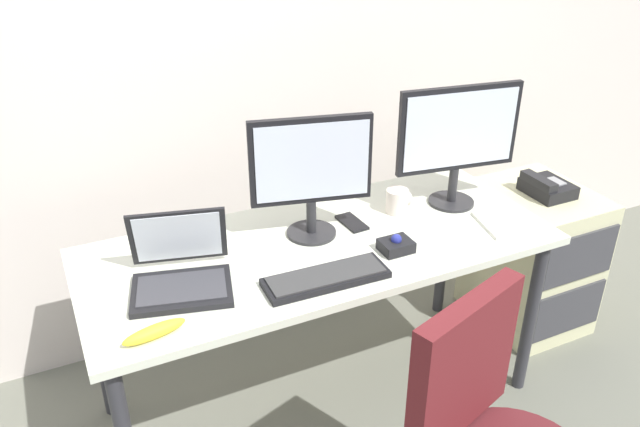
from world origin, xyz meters
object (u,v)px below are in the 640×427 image
(coffee_mug, at_px, (398,201))
(trackball_mouse, at_px, (396,245))
(desk_phone, at_px, (546,187))
(cell_phone, at_px, (352,222))
(keyboard, at_px, (326,278))
(laptop, at_px, (181,270))
(banana, at_px, (154,332))
(file_cabinet, at_px, (532,257))
(monitor_side, at_px, (311,170))
(paper_notepad, at_px, (502,224))
(monitor_main, at_px, (458,136))

(coffee_mug, bearing_deg, trackball_mouse, -122.57)
(desk_phone, distance_m, cell_phone, 0.95)
(keyboard, xyz_separation_m, laptop, (-0.42, 0.18, 0.04))
(banana, bearing_deg, file_cabinet, 11.06)
(trackball_mouse, bearing_deg, banana, -172.81)
(monitor_side, height_order, keyboard, monitor_side)
(laptop, bearing_deg, coffee_mug, 8.08)
(trackball_mouse, bearing_deg, desk_phone, 13.80)
(trackball_mouse, bearing_deg, keyboard, -168.05)
(keyboard, relative_size, banana, 2.18)
(keyboard, distance_m, cell_phone, 0.40)
(file_cabinet, distance_m, desk_phone, 0.37)
(monitor_side, relative_size, coffee_mug, 4.64)
(keyboard, height_order, cell_phone, keyboard)
(monitor_side, bearing_deg, laptop, -167.75)
(paper_notepad, height_order, cell_phone, paper_notepad)
(file_cabinet, distance_m, laptop, 1.70)
(file_cabinet, height_order, trackball_mouse, trackball_mouse)
(coffee_mug, xyz_separation_m, paper_notepad, (0.30, -0.26, -0.04))
(keyboard, xyz_separation_m, coffee_mug, (0.46, 0.31, 0.03))
(keyboard, height_order, trackball_mouse, trackball_mouse)
(monitor_main, xyz_separation_m, coffee_mug, (-0.23, 0.03, -0.24))
(cell_phone, bearing_deg, monitor_side, 178.90)
(keyboard, bearing_deg, desk_phone, 13.34)
(monitor_side, xyz_separation_m, keyboard, (-0.08, -0.29, -0.25))
(trackball_mouse, relative_size, paper_notepad, 0.53)
(keyboard, distance_m, paper_notepad, 0.76)
(laptop, xyz_separation_m, banana, (-0.14, -0.23, -0.03))
(monitor_side, height_order, laptop, monitor_side)
(desk_phone, height_order, monitor_main, monitor_main)
(cell_phone, relative_size, banana, 0.75)
(file_cabinet, relative_size, coffee_mug, 6.86)
(monitor_side, height_order, trackball_mouse, monitor_side)
(paper_notepad, bearing_deg, banana, -175.85)
(monitor_main, height_order, paper_notepad, monitor_main)
(file_cabinet, xyz_separation_m, laptop, (-1.63, -0.12, 0.46))
(monitor_side, distance_m, coffee_mug, 0.43)
(banana, bearing_deg, monitor_main, 14.51)
(monitor_main, height_order, trackball_mouse, monitor_main)
(monitor_main, bearing_deg, monitor_side, 178.62)
(file_cabinet, relative_size, keyboard, 1.60)
(cell_phone, bearing_deg, laptop, -173.76)
(desk_phone, bearing_deg, cell_phone, 178.98)
(monitor_side, xyz_separation_m, paper_notepad, (0.67, -0.24, -0.25))
(file_cabinet, relative_size, laptop, 1.79)
(keyboard, bearing_deg, cell_phone, 49.81)
(trackball_mouse, height_order, cell_phone, trackball_mouse)
(laptop, bearing_deg, banana, -121.16)
(file_cabinet, distance_m, cell_phone, 1.04)
(keyboard, relative_size, cell_phone, 2.92)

